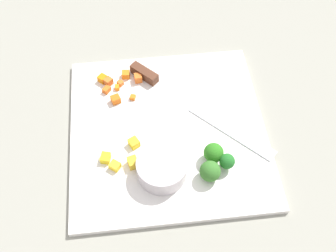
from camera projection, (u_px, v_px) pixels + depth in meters
ground_plane at (168, 132)px, 0.86m from camera, size 4.00×4.00×0.00m
cutting_board at (168, 130)px, 0.86m from camera, size 0.40×0.39×0.01m
prep_bowl at (162, 168)px, 0.78m from camera, size 0.10×0.10×0.04m
chef_knife at (173, 92)px, 0.90m from camera, size 0.28×0.27×0.02m
carrot_dice_0 at (126, 75)px, 0.93m from camera, size 0.02×0.02×0.01m
carrot_dice_1 at (116, 99)px, 0.89m from camera, size 0.02×0.02×0.02m
carrot_dice_2 at (120, 83)px, 0.92m from camera, size 0.02×0.02×0.01m
carrot_dice_3 at (107, 90)px, 0.91m from camera, size 0.02×0.02×0.01m
carrot_dice_4 at (102, 79)px, 0.92m from camera, size 0.02×0.02×0.01m
carrot_dice_5 at (108, 82)px, 0.92m from camera, size 0.02×0.02×0.02m
carrot_dice_6 at (133, 97)px, 0.90m from camera, size 0.01×0.01×0.01m
carrot_dice_7 at (117, 87)px, 0.91m from camera, size 0.01×0.01×0.01m
carrot_dice_8 at (138, 78)px, 0.92m from camera, size 0.02×0.02×0.02m
pepper_dice_0 at (106, 158)px, 0.81m from camera, size 0.02×0.02×0.01m
pepper_dice_1 at (115, 166)px, 0.80m from camera, size 0.02×0.02×0.01m
pepper_dice_2 at (134, 143)px, 0.83m from camera, size 0.03×0.02×0.02m
pepper_dice_3 at (133, 163)px, 0.80m from camera, size 0.03×0.02×0.02m
broccoli_floret_0 at (227, 161)px, 0.79m from camera, size 0.03×0.03×0.04m
broccoli_floret_1 at (214, 153)px, 0.80m from camera, size 0.04×0.04×0.04m
broccoli_floret_2 at (210, 171)px, 0.78m from camera, size 0.04×0.04×0.04m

